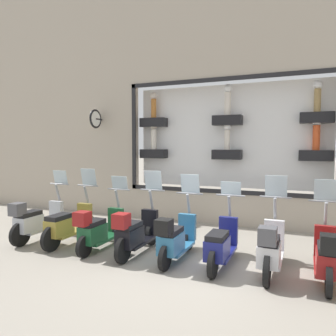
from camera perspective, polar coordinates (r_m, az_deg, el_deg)
The scene contains 10 objects.
ground_plane at distance 6.54m, azimuth 2.47°, elevation -16.50°, with size 120.00×120.00×0.00m, color gray.
building_facade at distance 9.82m, azimuth 10.24°, elevation 16.62°, with size 1.22×36.00×8.70m.
scooter_red_1 at distance 6.14m, azimuth 25.99°, elevation -13.67°, with size 1.79×0.61×1.66m.
scooter_white_2 at distance 6.16m, azimuth 17.41°, elevation -13.25°, with size 1.81×0.60×1.70m.
scooter_navy_3 at distance 6.37m, azimuth 9.18°, elevation -13.09°, with size 1.80×0.60×1.53m.
scooter_teal_4 at distance 6.56m, azimuth 1.25°, elevation -12.16°, with size 1.79×0.61×1.66m.
scooter_black_5 at distance 6.93m, azimuth -5.76°, elevation -11.14°, with size 1.80×0.60×1.71m.
scooter_green_6 at distance 7.39m, azimuth -12.03°, elevation -10.46°, with size 1.79×0.61×1.55m.
scooter_olive_7 at distance 7.98m, azimuth -17.06°, elevation -9.51°, with size 1.81×0.61×1.71m.
scooter_silver_8 at distance 8.52m, azimuth -22.01°, elevation -8.52°, with size 1.81×0.60×1.63m.
Camera 1 is at (-5.74, -2.13, 2.29)m, focal length 35.00 mm.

